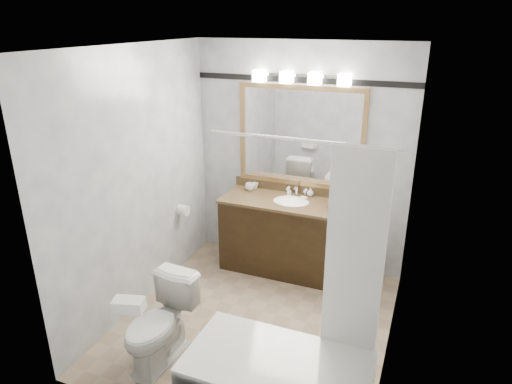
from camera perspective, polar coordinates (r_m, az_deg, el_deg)
room at (r=3.90m, az=0.00°, el=-0.92°), size 2.42×2.62×2.52m
vanity at (r=5.11m, az=4.28°, el=-5.39°), size 1.53×0.58×0.97m
mirror at (r=4.98m, az=5.55°, el=6.88°), size 1.40×0.04×1.10m
vanity_light_bar at (r=4.81m, az=5.63°, el=14.07°), size 1.02×0.14×0.12m
accent_stripe at (r=4.88m, az=5.84°, el=13.76°), size 2.40×0.01×0.06m
bathtub at (r=3.54m, az=3.12°, el=-22.23°), size 1.30×0.75×1.96m
tp_roll at (r=5.14m, az=-9.08°, el=-2.27°), size 0.11×0.12×0.12m
toilet at (r=3.96m, az=-12.03°, el=-15.84°), size 0.45×0.73×0.72m
tissue_box at (r=3.51m, az=-15.62°, el=-13.43°), size 0.25×0.18×0.09m
coffee_maker at (r=4.75m, az=10.05°, el=-0.24°), size 0.16×0.20×0.31m
cup_left at (r=5.22m, az=-0.76°, el=0.65°), size 0.13×0.13×0.08m
cup_right at (r=5.28m, az=-0.11°, el=0.79°), size 0.08×0.08×0.07m
soap_bottle_a at (r=5.06m, az=4.16°, el=-0.03°), size 0.06×0.06×0.09m
soap_bottle_b at (r=5.08m, az=6.81°, el=-0.02°), size 0.08×0.08×0.10m
soap_bar at (r=5.01m, az=5.98°, el=-0.73°), size 0.07×0.05×0.02m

